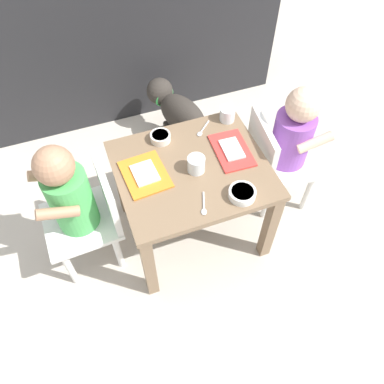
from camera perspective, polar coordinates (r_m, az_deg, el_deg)
name	(u,v)px	position (r m, az deg, el deg)	size (l,w,h in m)	color
ground_plane	(192,228)	(1.81, 0.00, -5.40)	(7.00, 7.00, 0.00)	beige
kitchen_cabinet_back	(123,20)	(2.23, -10.23, 23.80)	(1.63, 0.39, 0.96)	#232326
dining_table	(192,181)	(1.52, 0.00, 1.66)	(0.57, 0.50, 0.43)	#7A6047
seated_child_left	(74,198)	(1.46, -17.04, -0.91)	(0.29, 0.29, 0.67)	white
seated_child_right	(289,138)	(1.67, 14.19, 7.70)	(0.31, 0.31, 0.64)	white
dog	(177,110)	(2.04, -2.19, 11.97)	(0.27, 0.41, 0.32)	#332D28
food_tray_left	(145,174)	(1.44, -6.96, 2.65)	(0.17, 0.21, 0.02)	orange
food_tray_right	(232,150)	(1.52, 5.91, 6.19)	(0.14, 0.21, 0.02)	red
water_cup_left	(196,165)	(1.43, 0.63, 4.02)	(0.07, 0.07, 0.06)	white
water_cup_right	(227,115)	(1.64, 5.24, 11.28)	(0.06, 0.06, 0.06)	white
cereal_bowl_left_side	(242,193)	(1.38, 7.44, -0.20)	(0.10, 0.10, 0.03)	white
veggie_bowl_near	(160,137)	(1.55, -4.69, 8.11)	(0.08, 0.08, 0.03)	silver
spoon_by_left_tray	(202,130)	(1.60, 1.55, 9.15)	(0.08, 0.08, 0.01)	silver
spoon_by_right_tray	(204,206)	(1.35, 1.75, -2.06)	(0.05, 0.10, 0.01)	silver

